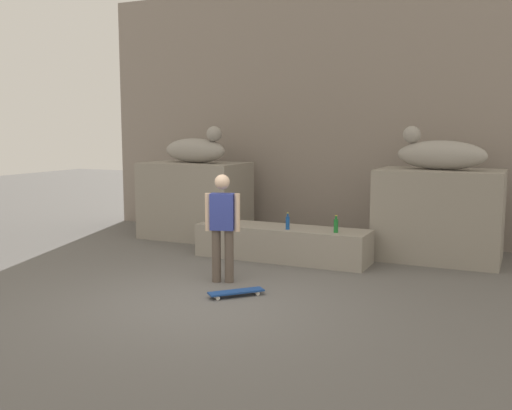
# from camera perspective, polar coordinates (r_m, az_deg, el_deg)

# --- Properties ---
(ground_plane) EXTENTS (40.00, 40.00, 0.00)m
(ground_plane) POSITION_cam_1_polar(r_m,az_deg,el_deg) (8.22, -5.41, -9.30)
(ground_plane) COLOR #605E5B
(facade_wall) EXTENTS (10.84, 0.60, 5.41)m
(facade_wall) POSITION_cam_1_polar(r_m,az_deg,el_deg) (13.04, 7.30, 8.89)
(facade_wall) COLOR gray
(facade_wall) RESTS_ON ground_plane
(pedestal_left) EXTENTS (2.16, 1.37, 1.63)m
(pedestal_left) POSITION_cam_1_polar(r_m,az_deg,el_deg) (12.80, -5.88, 0.46)
(pedestal_left) COLOR gray
(pedestal_left) RESTS_ON ground_plane
(pedestal_right) EXTENTS (2.16, 1.37, 1.63)m
(pedestal_right) POSITION_cam_1_polar(r_m,az_deg,el_deg) (11.09, 17.25, -0.92)
(pedestal_right) COLOR gray
(pedestal_right) RESTS_ON ground_plane
(statue_reclining_left) EXTENTS (1.68, 0.85, 0.78)m
(statue_reclining_left) POSITION_cam_1_polar(r_m,az_deg,el_deg) (12.69, -5.83, 5.37)
(statue_reclining_left) COLOR #9D978F
(statue_reclining_left) RESTS_ON pedestal_left
(statue_reclining_right) EXTENTS (1.68, 0.84, 0.78)m
(statue_reclining_right) POSITION_cam_1_polar(r_m,az_deg,el_deg) (11.00, 17.29, 4.76)
(statue_reclining_right) COLOR #9D978F
(statue_reclining_right) RESTS_ON pedestal_right
(ledge_block) EXTENTS (3.17, 0.83, 0.60)m
(ledge_block) POSITION_cam_1_polar(r_m,az_deg,el_deg) (10.68, 2.54, -3.71)
(ledge_block) COLOR gray
(ledge_block) RESTS_ON ground_plane
(skater) EXTENTS (0.52, 0.29, 1.67)m
(skater) POSITION_cam_1_polar(r_m,az_deg,el_deg) (9.02, -3.26, -1.76)
(skater) COLOR brown
(skater) RESTS_ON ground_plane
(skateboard) EXTENTS (0.69, 0.73, 0.08)m
(skateboard) POSITION_cam_1_polar(r_m,az_deg,el_deg) (8.42, -1.93, -8.40)
(skateboard) COLOR navy
(skateboard) RESTS_ON ground_plane
(bottle_green) EXTENTS (0.08, 0.08, 0.30)m
(bottle_green) POSITION_cam_1_polar(r_m,az_deg,el_deg) (10.11, 7.74, -1.97)
(bottle_green) COLOR #1E722D
(bottle_green) RESTS_ON ledge_block
(bottle_blue) EXTENTS (0.07, 0.07, 0.30)m
(bottle_blue) POSITION_cam_1_polar(r_m,az_deg,el_deg) (10.34, 3.08, -1.70)
(bottle_blue) COLOR #194C99
(bottle_blue) RESTS_ON ledge_block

